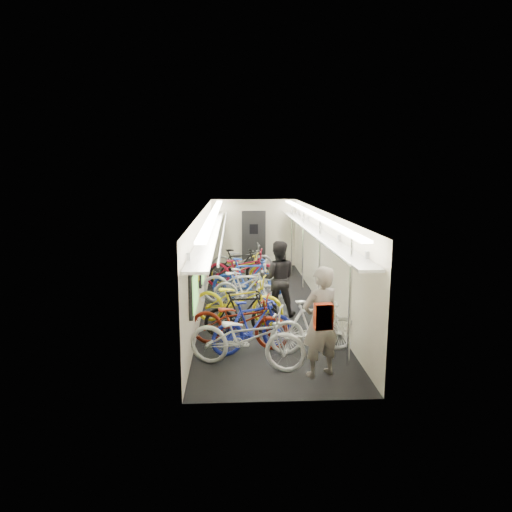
{
  "coord_description": "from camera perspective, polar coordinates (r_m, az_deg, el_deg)",
  "views": [
    {
      "loc": [
        -0.73,
        -11.21,
        3.33
      ],
      "look_at": [
        -0.13,
        0.68,
        1.15
      ],
      "focal_mm": 32.0,
      "sensor_mm": 36.0,
      "label": 1
    }
  ],
  "objects": [
    {
      "name": "bicycle_7",
      "position": [
        12.02,
        -0.98,
        -2.9
      ],
      "size": [
        1.92,
        0.62,
        1.14
      ],
      "primitive_type": "imported",
      "rotation": [
        0.0,
        0.0,
        1.61
      ],
      "color": "#1A3AA1",
      "rests_on": "ground"
    },
    {
      "name": "bicycle_9",
      "position": [
        13.64,
        -2.14,
        -1.38
      ],
      "size": [
        1.9,
        0.9,
        1.1
      ],
      "primitive_type": "imported",
      "rotation": [
        0.0,
        0.0,
        1.79
      ],
      "color": "black",
      "rests_on": "ground"
    },
    {
      "name": "train_car_shell",
      "position": [
        12.05,
        -1.1,
        2.39
      ],
      "size": [
        10.0,
        10.0,
        10.0
      ],
      "color": "black",
      "rests_on": "ground"
    },
    {
      "name": "bicycle_8",
      "position": [
        13.37,
        -1.82,
        -1.58
      ],
      "size": [
        2.21,
        0.99,
        1.12
      ],
      "primitive_type": "imported",
      "rotation": [
        0.0,
        0.0,
        1.45
      ],
      "color": "maroon",
      "rests_on": "ground"
    },
    {
      "name": "bicycle_11",
      "position": [
        8.66,
        7.29,
        -8.69
      ],
      "size": [
        1.77,
        0.77,
        1.03
      ],
      "primitive_type": "imported",
      "rotation": [
        0.0,
        0.0,
        1.74
      ],
      "color": "white",
      "rests_on": "ground"
    },
    {
      "name": "bicycle_4",
      "position": [
        10.19,
        -2.28,
        -5.51
      ],
      "size": [
        2.18,
        1.29,
        1.08
      ],
      "primitive_type": "imported",
      "rotation": [
        0.0,
        0.0,
        1.28
      ],
      "color": "yellow",
      "rests_on": "ground"
    },
    {
      "name": "bicycle_3",
      "position": [
        9.49,
        -1.7,
        -7.13
      ],
      "size": [
        1.63,
        0.65,
        0.95
      ],
      "primitive_type": "imported",
      "rotation": [
        0.0,
        0.0,
        1.7
      ],
      "color": "black",
      "rests_on": "ground"
    },
    {
      "name": "bicycle_5",
      "position": [
        11.25,
        -1.24,
        -4.15
      ],
      "size": [
        1.76,
        0.96,
        1.02
      ],
      "primitive_type": "imported",
      "rotation": [
        0.0,
        0.0,
        1.27
      ],
      "color": "silver",
      "rests_on": "ground"
    },
    {
      "name": "bicycle_0",
      "position": [
        7.95,
        -1.18,
        -10.14
      ],
      "size": [
        2.19,
        1.32,
        1.09
      ],
      "primitive_type": "imported",
      "rotation": [
        0.0,
        0.0,
        1.26
      ],
      "color": "silver",
      "rests_on": "ground"
    },
    {
      "name": "bicycle_10",
      "position": [
        13.61,
        -2.06,
        -1.67
      ],
      "size": [
        1.97,
        1.19,
        0.98
      ],
      "primitive_type": "imported",
      "rotation": [
        0.0,
        0.0,
        1.26
      ],
      "color": "yellow",
      "rests_on": "ground"
    },
    {
      "name": "passenger_mid",
      "position": [
        10.69,
        2.74,
        -2.82
      ],
      "size": [
        0.92,
        0.75,
        1.78
      ],
      "primitive_type": "imported",
      "rotation": [
        0.0,
        0.0,
        3.05
      ],
      "color": "black",
      "rests_on": "ground"
    },
    {
      "name": "backpack",
      "position": [
        6.73,
        8.42,
        -7.49
      ],
      "size": [
        0.27,
        0.16,
        0.38
      ],
      "primitive_type": "cube",
      "rotation": [
        0.0,
        0.0,
        0.1
      ],
      "color": "#AB2911",
      "rests_on": "passenger_near"
    },
    {
      "name": "passenger_near",
      "position": [
        7.6,
        8.06,
        -8.16
      ],
      "size": [
        0.8,
        0.67,
        1.86
      ],
      "primitive_type": "imported",
      "rotation": [
        0.0,
        0.0,
        3.54
      ],
      "color": "gray",
      "rests_on": "ground"
    },
    {
      "name": "bicycle_6",
      "position": [
        11.71,
        -1.64,
        -3.29
      ],
      "size": [
        2.23,
        1.09,
        1.12
      ],
      "primitive_type": "imported",
      "rotation": [
        0.0,
        0.0,
        1.41
      ],
      "color": "#BCBABF",
      "rests_on": "ground"
    },
    {
      "name": "bicycle_2",
      "position": [
        8.87,
        -2.14,
        -8.12
      ],
      "size": [
        2.08,
        1.22,
        1.03
      ],
      "primitive_type": "imported",
      "rotation": [
        0.0,
        0.0,
        1.28
      ],
      "color": "maroon",
      "rests_on": "ground"
    },
    {
      "name": "bicycle_12",
      "position": [
        14.86,
        -1.74,
        -0.49
      ],
      "size": [
        2.06,
        0.83,
        1.06
      ],
      "primitive_type": "imported",
      "rotation": [
        0.0,
        0.0,
        1.63
      ],
      "color": "slate",
      "rests_on": "ground"
    },
    {
      "name": "bicycle_1",
      "position": [
        8.63,
        -0.36,
        -8.72
      ],
      "size": [
        1.73,
        1.11,
        1.01
      ],
      "primitive_type": "imported",
      "rotation": [
        0.0,
        0.0,
        1.99
      ],
      "color": "#1B27A5",
      "rests_on": "ground"
    }
  ]
}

